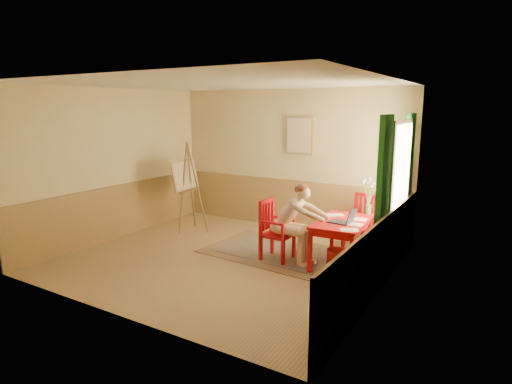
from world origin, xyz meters
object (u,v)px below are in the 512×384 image
Objects in this scene: figure at (293,220)px; chair_left at (275,230)px; chair_back at (361,222)px; easel at (186,178)px; laptop at (343,220)px; table at (342,226)px.

chair_left is at bearing -178.25° from figure.
easel is (-3.33, -0.68, 0.58)m from chair_back.
figure reaches higher than laptop.
table is at bearing 17.21° from chair_left.
figure is (-0.69, -0.30, 0.08)m from table.
easel is at bearing -168.48° from chair_back.
chair_left is 1.63m from chair_back.
figure is at bearing -119.00° from chair_back.
figure is at bearing -156.31° from table.
chair_back is (0.01, 0.96, -0.15)m from table.
laptop is (0.06, -1.10, 0.29)m from chair_back.
laptop is 0.23× the size of easel.
table is 1.29× the size of chair_back.
table is 0.69× the size of easel.
laptop is at bearing 12.21° from figure.
laptop is 3.43m from easel.
table is 1.06m from chair_left.
figure is at bearing -167.79° from laptop.
chair_left is 1.03× the size of chair_back.
table is 0.97m from chair_back.
easel is at bearing 175.20° from table.
chair_left is at bearing -170.83° from laptop.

